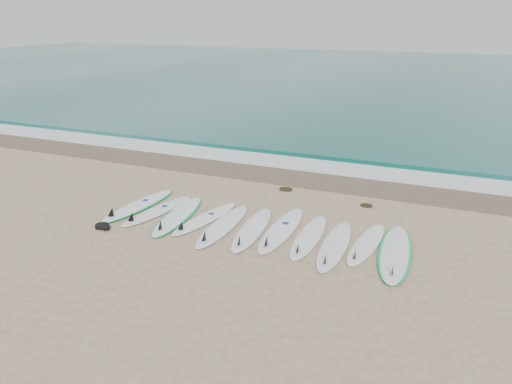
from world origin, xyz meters
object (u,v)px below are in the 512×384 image
at_px(surfboard_5, 251,230).
at_px(surfboard_10, 395,253).
at_px(surfboard_0, 138,205).
at_px(leash_coil, 103,226).

relative_size(surfboard_5, surfboard_10, 0.92).
bearing_deg(surfboard_5, surfboard_0, 168.79).
bearing_deg(surfboard_0, surfboard_10, 3.21).
height_order(surfboard_0, leash_coil, surfboard_0).
distance_m(surfboard_5, leash_coil, 3.54).
bearing_deg(surfboard_0, surfboard_5, 0.15).
height_order(surfboard_0, surfboard_5, surfboard_0).
bearing_deg(surfboard_5, leash_coil, -166.98).
relative_size(surfboard_10, leash_coil, 6.44).
xyz_separation_m(surfboard_5, surfboard_10, (3.26, 0.10, -0.00)).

